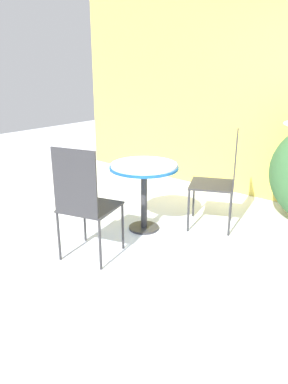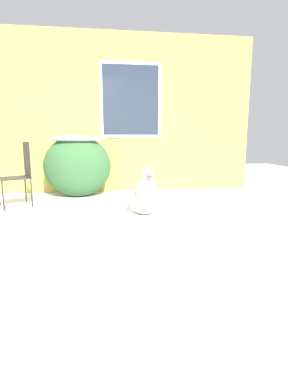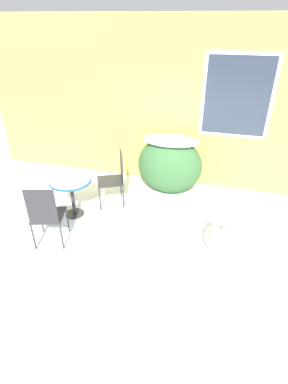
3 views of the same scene
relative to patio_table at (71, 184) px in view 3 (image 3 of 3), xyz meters
The scene contains 7 objects.
ground_plane 1.48m from the patio_table, 15.75° to the right, with size 16.00×16.00×0.00m, color white.
house_wall 2.50m from the patio_table, 53.56° to the left, with size 8.00×0.10×3.29m.
shrub_left 2.01m from the patio_table, 40.86° to the left, with size 1.31×0.82×1.20m.
patio_table is the anchor object (origin of this frame).
patio_chair_near_table 0.86m from the patio_table, 44.73° to the left, with size 0.64×0.64×1.09m.
patio_chair_far_side 0.87m from the patio_table, 88.44° to the right, with size 0.59×0.59×1.09m.
dog 2.67m from the patio_table, ahead, with size 0.49×0.70×0.75m.
Camera 3 is at (1.21, -3.76, 3.21)m, focal length 28.00 mm.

